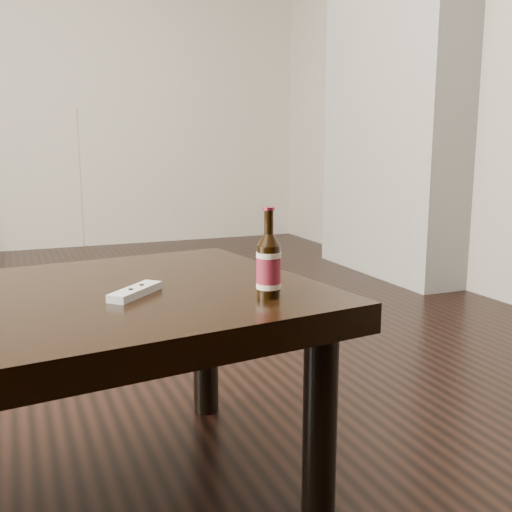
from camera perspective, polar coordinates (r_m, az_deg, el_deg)
name	(u,v)px	position (r m, az deg, el deg)	size (l,w,h in m)	color
chimney_breast	(394,60)	(4.00, 12.99, 17.75)	(0.30, 1.20, 2.70)	white
bookshelf	(42,176)	(5.26, -19.67, 7.21)	(0.62, 0.34, 1.11)	#9C7F5B
coffee_table	(18,333)	(1.40, -21.70, -6.80)	(1.45, 0.96, 0.51)	black
beer_bottle	(269,266)	(1.31, 1.21, -0.93)	(0.07, 0.07, 0.20)	black
remote	(135,292)	(1.36, -11.42, -3.34)	(0.14, 0.15, 0.02)	#B9B9BB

